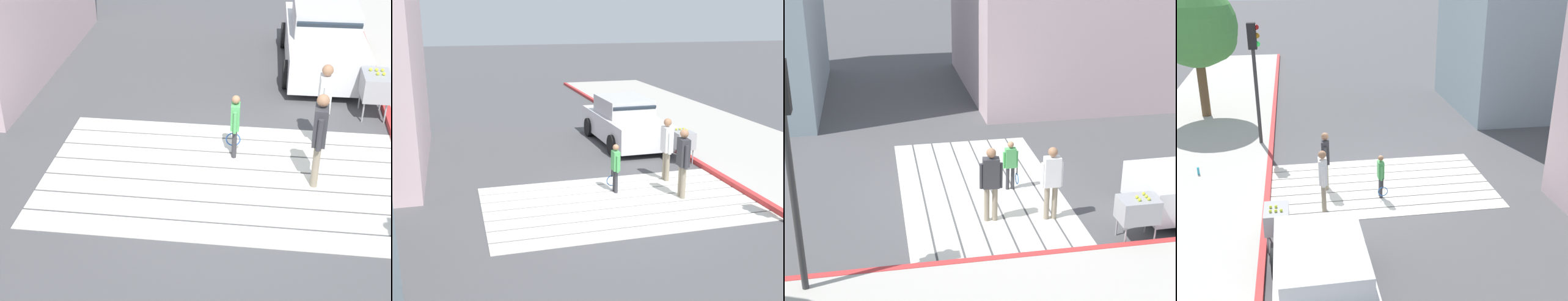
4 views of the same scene
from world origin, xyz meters
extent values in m
plane|color=#4C4C4F|center=(0.00, 0.00, 0.00)|extent=(120.00, 120.00, 0.00)
cube|color=silver|center=(0.00, -1.65, 0.01)|extent=(6.40, 0.50, 0.01)
cube|color=silver|center=(0.00, -1.10, 0.01)|extent=(6.40, 0.50, 0.01)
cube|color=silver|center=(0.00, -0.55, 0.01)|extent=(6.40, 0.50, 0.01)
cube|color=silver|center=(0.00, 0.00, 0.01)|extent=(6.40, 0.50, 0.01)
cube|color=silver|center=(0.00, 0.55, 0.01)|extent=(6.40, 0.50, 0.01)
cube|color=silver|center=(0.00, 1.10, 0.01)|extent=(6.40, 0.50, 0.01)
cube|color=silver|center=(0.00, 1.65, 0.01)|extent=(6.40, 0.50, 0.01)
cube|color=#ADA8A0|center=(-5.60, 0.00, 0.06)|extent=(4.80, 40.00, 0.12)
cube|color=#BC3333|center=(-3.25, 0.00, 0.07)|extent=(0.16, 40.00, 0.13)
cube|color=white|center=(-2.00, -5.33, 0.59)|extent=(1.86, 4.32, 0.80)
cube|color=silver|center=(-2.00, -5.48, 1.27)|extent=(1.56, 2.08, 0.60)
cube|color=#1E2833|center=(-2.01, -4.55, 1.21)|extent=(1.48, 0.35, 0.49)
cylinder|color=black|center=(-1.14, -3.98, 0.33)|extent=(0.23, 0.66, 0.66)
cylinder|color=black|center=(-2.90, -4.00, 0.33)|extent=(0.23, 0.66, 0.66)
cylinder|color=#2D2D2D|center=(-3.60, 3.80, 1.70)|extent=(0.12, 0.12, 3.40)
cube|color=black|center=(-3.60, 3.80, 3.82)|extent=(0.28, 0.28, 0.84)
sphere|color=maroon|center=(-3.44, 3.80, 4.10)|extent=(0.18, 0.18, 0.18)
sphere|color=#956310|center=(-3.44, 3.80, 3.83)|extent=(0.18, 0.18, 0.18)
sphere|color=#35FF59|center=(-3.44, 3.80, 3.56)|extent=(0.18, 0.18, 0.18)
cylinder|color=brown|center=(-5.95, 7.31, 1.30)|extent=(0.36, 0.36, 2.60)
sphere|color=#478C42|center=(-5.95, 7.31, 3.72)|extent=(3.20, 3.20, 3.20)
sphere|color=#478C42|center=(-5.35, 7.01, 3.32)|extent=(1.92, 1.92, 1.92)
cube|color=#99999E|center=(-2.90, -2.75, 0.70)|extent=(0.56, 0.80, 0.50)
cylinder|color=#99999E|center=(-2.68, -2.43, 0.23)|extent=(0.04, 0.04, 0.45)
cylinder|color=#99999E|center=(-3.12, -2.43, 0.23)|extent=(0.04, 0.04, 0.45)
cylinder|color=#99999E|center=(-2.68, -3.07, 0.23)|extent=(0.04, 0.04, 0.45)
cylinder|color=#99999E|center=(-3.12, -3.07, 0.23)|extent=(0.04, 0.04, 0.45)
sphere|color=#CCE033|center=(-3.02, -2.90, 0.98)|extent=(0.07, 0.07, 0.07)
sphere|color=#CCE033|center=(-2.90, -2.90, 0.98)|extent=(0.07, 0.07, 0.07)
sphere|color=#CCE033|center=(-2.78, -2.90, 0.98)|extent=(0.07, 0.07, 0.07)
sphere|color=#CCE033|center=(-3.02, -2.70, 0.98)|extent=(0.07, 0.07, 0.07)
sphere|color=#CCE033|center=(-2.90, -2.70, 0.98)|extent=(0.07, 0.07, 0.07)
cylinder|color=#33A5BF|center=(-5.34, 1.36, 0.23)|extent=(0.07, 0.07, 0.22)
cylinder|color=gray|center=(-1.56, 0.12, 0.40)|extent=(0.12, 0.12, 0.81)
cylinder|color=gray|center=(-1.58, -0.06, 0.40)|extent=(0.12, 0.12, 0.81)
cube|color=#333338|center=(-1.57, 0.03, 1.15)|extent=(0.25, 0.37, 0.67)
sphere|color=#9E7051|center=(-1.57, 0.03, 1.61)|extent=(0.21, 0.21, 0.21)
cylinder|color=#333338|center=(-1.56, 0.24, 1.08)|extent=(0.09, 0.09, 0.57)
cylinder|color=#333338|center=(-1.59, -0.17, 1.08)|extent=(0.09, 0.09, 0.57)
cylinder|color=gray|center=(-1.73, -1.18, 0.40)|extent=(0.12, 0.12, 0.80)
cylinder|color=gray|center=(-1.73, -1.36, 0.40)|extent=(0.12, 0.12, 0.80)
cube|color=white|center=(-1.73, -1.27, 1.14)|extent=(0.22, 0.35, 0.67)
sphere|color=#9E7051|center=(-1.73, -1.27, 1.60)|extent=(0.21, 0.21, 0.21)
cylinder|color=white|center=(-1.73, -1.06, 1.07)|extent=(0.09, 0.09, 0.57)
cylinder|color=white|center=(-1.73, -1.48, 1.07)|extent=(0.09, 0.09, 0.57)
cylinder|color=#333338|center=(-0.13, -0.67, 0.29)|extent=(0.09, 0.09, 0.59)
cylinder|color=#333338|center=(-0.12, -0.80, 0.29)|extent=(0.09, 0.09, 0.59)
cube|color=#4CA559|center=(-0.13, -0.74, 0.83)|extent=(0.16, 0.26, 0.49)
sphere|color=#9E7051|center=(-0.13, -0.74, 1.18)|extent=(0.15, 0.15, 0.15)
cylinder|color=#4CA559|center=(-0.13, -0.58, 0.78)|extent=(0.06, 0.06, 0.42)
cylinder|color=#4CA559|center=(-0.12, -0.90, 0.78)|extent=(0.06, 0.06, 0.42)
cylinder|color=black|center=(-0.09, -0.91, 0.50)|extent=(0.03, 0.03, 0.28)
torus|color=blue|center=(-0.09, -0.91, 0.25)|extent=(0.28, 0.03, 0.28)
camera|label=1|loc=(-0.58, 8.93, 5.82)|focal=54.95mm
camera|label=2|loc=(3.69, 10.46, 4.38)|focal=45.77mm
camera|label=3|loc=(-12.90, 2.36, 6.41)|focal=54.84mm
camera|label=4|loc=(-2.30, -12.92, 6.39)|focal=45.53mm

